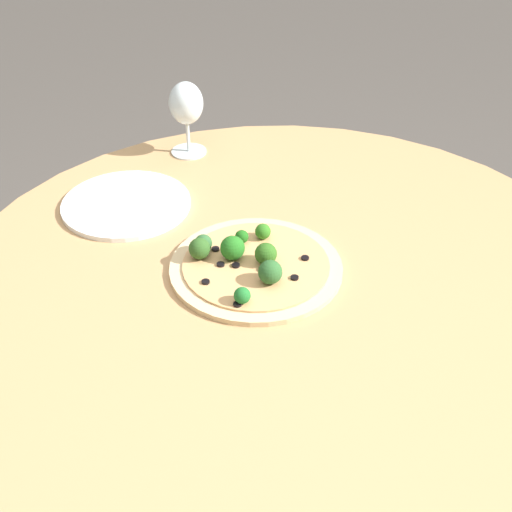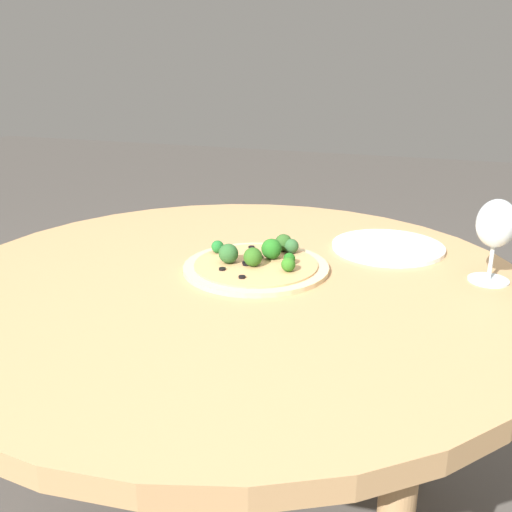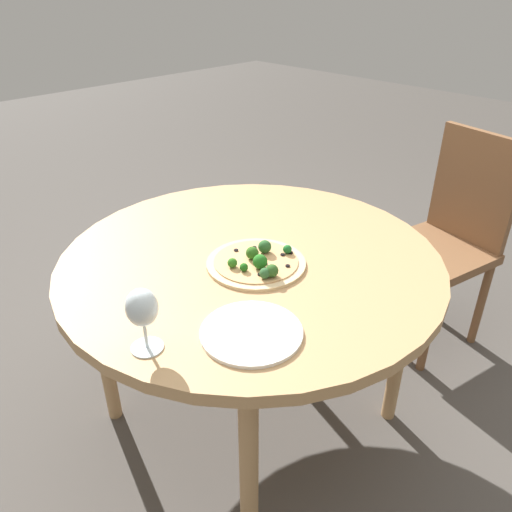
% 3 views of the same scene
% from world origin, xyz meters
% --- Properties ---
extents(ground_plane, '(12.00, 12.00, 0.00)m').
position_xyz_m(ground_plane, '(0.00, 0.00, 0.00)').
color(ground_plane, '#4C4742').
extents(dining_table, '(1.20, 1.20, 0.71)m').
position_xyz_m(dining_table, '(0.00, 0.00, 0.65)').
color(dining_table, tan).
rests_on(dining_table, ground_plane).
extents(chair, '(0.48, 0.48, 0.93)m').
position_xyz_m(chair, '(0.21, 0.97, 0.50)').
color(chair, brown).
rests_on(chair, ground_plane).
extents(pizza, '(0.30, 0.30, 0.06)m').
position_xyz_m(pizza, '(0.06, -0.03, 0.72)').
color(pizza, '#DBBC89').
rests_on(pizza, dining_table).
extents(wine_glass, '(0.08, 0.08, 0.17)m').
position_xyz_m(wine_glass, '(0.14, -0.48, 0.82)').
color(wine_glass, silver).
rests_on(wine_glass, dining_table).
extents(plate_near, '(0.26, 0.26, 0.01)m').
position_xyz_m(plate_near, '(0.28, -0.27, 0.72)').
color(plate_near, white).
rests_on(plate_near, dining_table).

